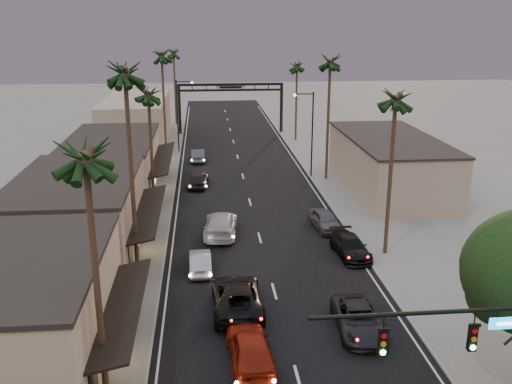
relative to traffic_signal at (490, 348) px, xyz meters
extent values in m
plane|color=slate|center=(-5.69, 36.00, -5.08)|extent=(200.00, 200.00, 0.00)
cube|color=black|center=(-5.69, 41.00, -5.08)|extent=(14.00, 120.00, 0.02)
cube|color=slate|center=(-15.19, 48.00, -5.02)|extent=(5.00, 92.00, 0.12)
cube|color=slate|center=(3.81, 48.00, -5.02)|extent=(5.00, 92.00, 0.12)
cube|color=tan|center=(-18.69, 8.00, -2.33)|extent=(8.00, 12.00, 5.50)
cube|color=gray|center=(-18.69, 22.00, -2.33)|extent=(8.00, 14.00, 5.50)
cube|color=tan|center=(-18.69, 38.00, -2.58)|extent=(8.00, 16.00, 5.00)
cube|color=gray|center=(-18.69, 61.00, -2.08)|extent=(8.00, 20.00, 6.00)
cube|color=gray|center=(8.31, 36.00, -2.58)|extent=(8.00, 18.00, 5.00)
cylinder|color=black|center=(-2.29, 0.00, 1.52)|extent=(8.40, 0.16, 0.16)
cube|color=black|center=(-3.89, 0.00, 0.47)|extent=(0.28, 0.22, 1.00)
cube|color=black|center=(-0.69, 0.00, 0.47)|extent=(0.28, 0.22, 1.00)
sphere|color=black|center=(2.51, 4.10, -0.08)|extent=(2.80, 2.80, 2.80)
cube|color=black|center=(-13.09, 66.00, -1.58)|extent=(0.40, 0.40, 7.00)
cube|color=black|center=(1.71, 66.00, -1.58)|extent=(0.40, 0.40, 7.00)
cube|color=black|center=(-5.69, 66.00, 2.02)|extent=(15.20, 0.35, 0.35)
cube|color=black|center=(-5.69, 66.00, 1.22)|extent=(15.20, 0.30, 0.30)
cube|color=beige|center=(-5.69, 65.98, 1.62)|extent=(4.20, 0.12, 1.00)
cylinder|color=black|center=(1.51, 41.00, -0.58)|extent=(0.16, 0.16, 9.00)
cylinder|color=black|center=(0.51, 41.00, 3.72)|extent=(2.00, 0.12, 0.12)
sphere|color=#FFD899|center=(-0.39, 41.00, 3.62)|extent=(0.30, 0.30, 0.30)
cylinder|color=black|center=(-12.89, 54.00, -0.58)|extent=(0.16, 0.16, 9.00)
cylinder|color=black|center=(-11.89, 54.00, 3.72)|extent=(2.00, 0.12, 0.12)
sphere|color=#FFD899|center=(-10.99, 54.00, 3.62)|extent=(0.30, 0.30, 0.30)
cylinder|color=#38281C|center=(-14.29, 5.00, 0.42)|extent=(0.28, 0.28, 11.00)
sphere|color=black|center=(-14.29, 5.00, 6.52)|extent=(3.20, 3.20, 3.20)
cylinder|color=#38281C|center=(-14.29, 18.00, 1.42)|extent=(0.28, 0.28, 13.00)
sphere|color=black|center=(-14.29, 18.00, 8.52)|extent=(3.20, 3.20, 3.20)
cylinder|color=#38281C|center=(-14.29, 32.00, -0.08)|extent=(0.28, 0.28, 10.00)
sphere|color=black|center=(-14.29, 32.00, 5.52)|extent=(3.20, 3.20, 3.20)
cylinder|color=#38281C|center=(-14.29, 51.00, 0.92)|extent=(0.28, 0.28, 12.00)
sphere|color=black|center=(-14.29, 51.00, 7.52)|extent=(3.20, 3.20, 3.20)
cylinder|color=#38281C|center=(2.91, 20.00, 0.42)|extent=(0.28, 0.28, 11.00)
sphere|color=black|center=(2.91, 20.00, 6.52)|extent=(3.20, 3.20, 3.20)
cylinder|color=#38281C|center=(2.91, 40.00, 0.92)|extent=(0.28, 0.28, 12.00)
sphere|color=black|center=(2.91, 40.00, 7.52)|extent=(3.20, 3.20, 3.20)
cylinder|color=#38281C|center=(2.91, 60.00, -0.08)|extent=(0.28, 0.28, 10.00)
sphere|color=black|center=(2.91, 60.00, 5.52)|extent=(3.20, 3.20, 3.20)
cylinder|color=#38281C|center=(-13.99, 74.00, 0.42)|extent=(0.28, 0.28, 11.00)
sphere|color=black|center=(-13.99, 74.00, 6.52)|extent=(3.20, 3.20, 3.20)
imported|color=maroon|center=(-7.80, 7.43, -4.22)|extent=(2.32, 5.15, 1.72)
imported|color=black|center=(-8.12, 12.93, -4.24)|extent=(2.83, 6.05, 1.68)
imported|color=#A8A9AE|center=(-10.22, 18.43, -4.42)|extent=(1.51, 4.07, 1.33)
imported|color=#B5B5B5|center=(-8.63, 25.02, -4.21)|extent=(2.98, 6.19, 1.74)
imported|color=black|center=(-10.43, 38.50, -4.28)|extent=(2.29, 4.87, 1.61)
imported|color=#444448|center=(-10.49, 49.08, -4.35)|extent=(1.63, 4.45, 1.46)
imported|color=black|center=(-1.77, 9.92, -4.37)|extent=(2.61, 5.25, 1.43)
imported|color=black|center=(0.36, 19.97, -4.37)|extent=(2.38, 5.03, 1.42)
imported|color=#4B4A4F|center=(-0.30, 25.47, -4.34)|extent=(2.35, 4.57, 1.49)
camera|label=1|loc=(-9.80, -16.64, 11.06)|focal=40.00mm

